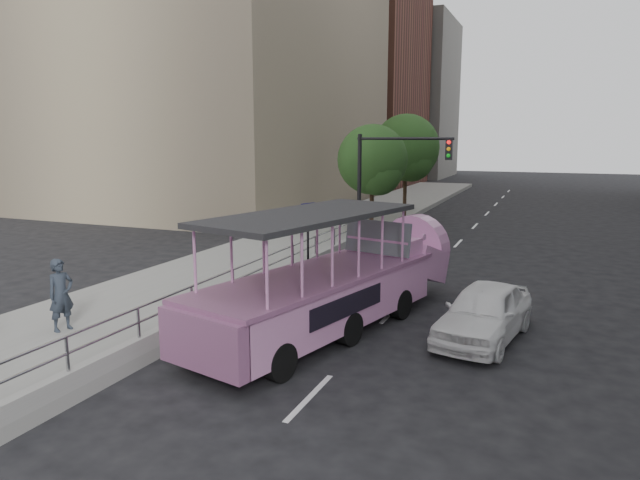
# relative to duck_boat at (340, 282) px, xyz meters

# --- Properties ---
(ground) EXTENTS (160.00, 160.00, 0.00)m
(ground) POSITION_rel_duck_boat_xyz_m (-0.01, -2.34, -1.20)
(ground) COLOR black
(sidewalk) EXTENTS (5.50, 80.00, 0.30)m
(sidewalk) POSITION_rel_duck_boat_xyz_m (-5.76, 7.66, -1.05)
(sidewalk) COLOR gray
(sidewalk) RESTS_ON ground
(kerb_wall) EXTENTS (0.24, 30.00, 0.36)m
(kerb_wall) POSITION_rel_duck_boat_xyz_m (-3.13, -0.34, -0.72)
(kerb_wall) COLOR #A0A09B
(kerb_wall) RESTS_ON sidewalk
(guardrail) EXTENTS (0.07, 22.00, 0.71)m
(guardrail) POSITION_rel_duck_boat_xyz_m (-3.13, -0.34, -0.05)
(guardrail) COLOR #A4A4A8
(guardrail) RESTS_ON kerb_wall
(duck_boat) EXTENTS (4.57, 9.98, 3.23)m
(duck_boat) POSITION_rel_duck_boat_xyz_m (0.00, 0.00, 0.00)
(duck_boat) COLOR black
(duck_boat) RESTS_ON ground
(car) EXTENTS (2.37, 4.39, 1.42)m
(car) POSITION_rel_duck_boat_xyz_m (3.73, 0.37, -0.49)
(car) COLOR white
(car) RESTS_ON ground
(pedestrian_near) EXTENTS (0.56, 0.74, 1.82)m
(pedestrian_near) POSITION_rel_duck_boat_xyz_m (-5.92, -3.83, 0.01)
(pedestrian_near) COLOR #2A323E
(pedestrian_near) RESTS_ON sidewalk
(parking_sign) EXTENTS (0.25, 0.60, 2.82)m
(parking_sign) POSITION_rel_duck_boat_xyz_m (-2.66, 3.91, 0.57)
(parking_sign) COLOR black
(parking_sign) RESTS_ON ground
(traffic_signal) EXTENTS (4.20, 0.32, 5.20)m
(traffic_signal) POSITION_rel_duck_boat_xyz_m (-1.71, 10.16, 2.30)
(traffic_signal) COLOR black
(traffic_signal) RESTS_ON ground
(street_tree_near) EXTENTS (3.52, 3.52, 5.72)m
(street_tree_near) POSITION_rel_duck_boat_xyz_m (-3.31, 13.59, 2.62)
(street_tree_near) COLOR #382519
(street_tree_near) RESTS_ON ground
(street_tree_far) EXTENTS (3.97, 3.97, 6.45)m
(street_tree_far) POSITION_rel_duck_boat_xyz_m (-3.11, 19.59, 3.11)
(street_tree_far) COLOR #382519
(street_tree_far) RESTS_ON ground
(midrise_brick) EXTENTS (18.00, 16.00, 26.00)m
(midrise_brick) POSITION_rel_duck_boat_xyz_m (-18.01, 45.66, 11.80)
(midrise_brick) COLOR brown
(midrise_brick) RESTS_ON ground
(midrise_stone_b) EXTENTS (16.00, 14.00, 20.00)m
(midrise_stone_b) POSITION_rel_duck_boat_xyz_m (-16.01, 61.66, 8.80)
(midrise_stone_b) COLOR slate
(midrise_stone_b) RESTS_ON ground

